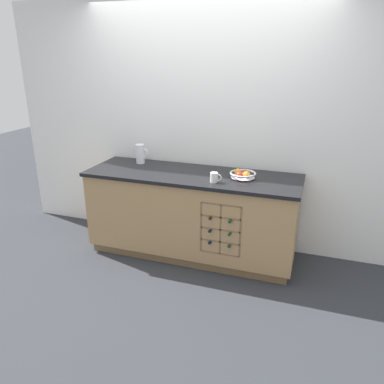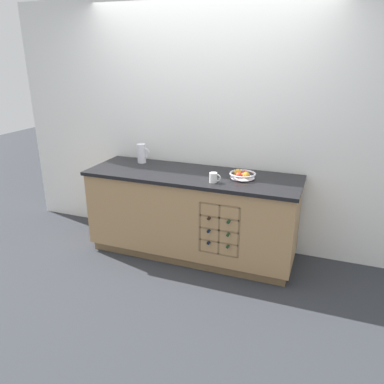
% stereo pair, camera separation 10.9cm
% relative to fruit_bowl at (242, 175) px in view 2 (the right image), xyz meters
% --- Properties ---
extents(ground_plane, '(14.00, 14.00, 0.00)m').
position_rel_fruit_bowl_xyz_m(ground_plane, '(-0.50, -0.02, -0.92)').
color(ground_plane, '#2D3035').
extents(back_wall, '(4.50, 0.06, 2.55)m').
position_rel_fruit_bowl_xyz_m(back_wall, '(-0.50, 0.38, 0.36)').
color(back_wall, white).
rests_on(back_wall, ground_plane).
extents(kitchen_island, '(2.14, 0.72, 0.88)m').
position_rel_fruit_bowl_xyz_m(kitchen_island, '(-0.50, -0.02, -0.47)').
color(kitchen_island, brown).
rests_on(kitchen_island, ground_plane).
extents(fruit_bowl, '(0.25, 0.25, 0.08)m').
position_rel_fruit_bowl_xyz_m(fruit_bowl, '(0.00, 0.00, 0.00)').
color(fruit_bowl, silver).
rests_on(fruit_bowl, kitchen_island).
extents(white_pitcher, '(0.15, 0.10, 0.21)m').
position_rel_fruit_bowl_xyz_m(white_pitcher, '(-1.16, 0.17, 0.07)').
color(white_pitcher, white).
rests_on(white_pitcher, kitchen_island).
extents(ceramic_mug, '(0.11, 0.07, 0.09)m').
position_rel_fruit_bowl_xyz_m(ceramic_mug, '(-0.22, -0.20, 0.01)').
color(ceramic_mug, white).
rests_on(ceramic_mug, kitchen_island).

